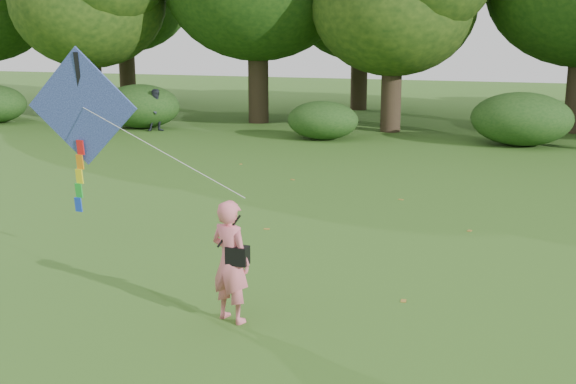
% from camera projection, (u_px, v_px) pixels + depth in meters
% --- Properties ---
extents(ground, '(100.00, 100.00, 0.00)m').
position_uv_depth(ground, '(269.00, 332.00, 9.79)').
color(ground, '#265114').
rests_on(ground, ground).
extents(man_kite_flyer, '(0.74, 0.61, 1.75)m').
position_uv_depth(man_kite_flyer, '(231.00, 261.00, 10.02)').
color(man_kite_flyer, '#EB6E80').
rests_on(man_kite_flyer, ground).
extents(bystander_left, '(1.04, 1.00, 1.69)m').
position_uv_depth(bystander_left, '(157.00, 110.00, 28.82)').
color(bystander_left, '#292D37').
rests_on(bystander_left, ground).
extents(crossbody_bag, '(0.43, 0.20, 0.70)m').
position_uv_depth(crossbody_bag, '(237.00, 255.00, 9.93)').
color(crossbody_bag, black).
rests_on(crossbody_bag, ground).
extents(flying_kite, '(4.78, 2.12, 2.91)m').
position_uv_depth(flying_kite, '(82.00, 110.00, 12.40)').
color(flying_kite, '#24469C').
rests_on(flying_kite, ground).
extents(shrub_band, '(39.15, 3.22, 1.88)m').
position_uv_depth(shrub_band, '(414.00, 118.00, 26.13)').
color(shrub_band, '#264919').
rests_on(shrub_band, ground).
extents(fallen_leaves, '(11.50, 13.60, 0.01)m').
position_uv_depth(fallen_leaves, '(380.00, 246.00, 13.65)').
color(fallen_leaves, olive).
rests_on(fallen_leaves, ground).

